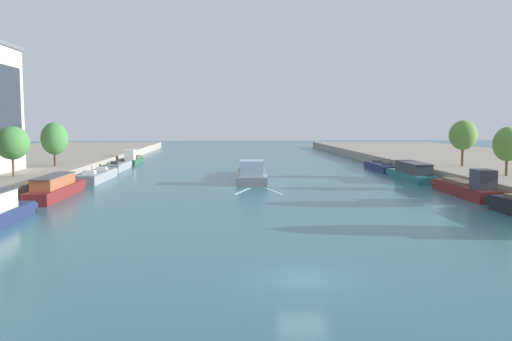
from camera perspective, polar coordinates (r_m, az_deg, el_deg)
The scene contains 14 objects.
ground_plane at distance 27.34m, azimuth 5.05°, elevation -11.64°, with size 400.00×400.00×0.00m, color #336675.
barge_midriver at distance 73.09m, azimuth -0.46°, elevation -0.26°, with size 4.86×19.24×3.03m.
wake_behind_barge at distance 60.70m, azimuth 0.19°, elevation -2.24°, with size 5.59×6.04×0.03m.
moored_boat_left_end at distance 59.57m, azimuth -20.80°, elevation -1.76°, with size 2.48×14.31×2.40m.
moored_boat_left_upstream at distance 74.94m, azimuth -16.80°, elevation -0.54°, with size 3.07×13.61×2.35m.
moored_boat_left_lone at distance 90.41m, azimuth -14.57°, elevation 0.47°, with size 2.21×12.34×2.35m.
moored_boat_left_second at distance 103.44m, azimuth -13.16°, elevation 1.19°, with size 2.51×12.30×2.85m.
moored_boat_right_far at distance 60.78m, azimuth 21.81°, elevation -1.71°, with size 2.87×13.61×3.23m.
moored_boat_right_near at distance 75.61m, azimuth 16.48°, elevation -0.19°, with size 3.19×14.45×2.49m.
moored_boat_right_lone at distance 89.50m, azimuth 13.30°, elevation 0.41°, with size 2.80×12.80×2.20m.
tree_left_midway at distance 66.76m, azimuth -24.85°, elevation 2.71°, with size 3.85×3.85×5.80m.
tree_left_third at distance 80.80m, azimuth -20.95°, elevation 3.24°, with size 3.74×3.74×6.22m.
tree_right_by_lamp at distance 68.19m, azimuth 25.53°, elevation 2.58°, with size 3.27×3.27×5.71m.
tree_right_midway at distance 80.58m, azimuth 21.48°, elevation 3.56°, with size 3.88×3.88×6.51m.
Camera 1 is at (-3.87, -25.87, 7.94)m, focal length 37.01 mm.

